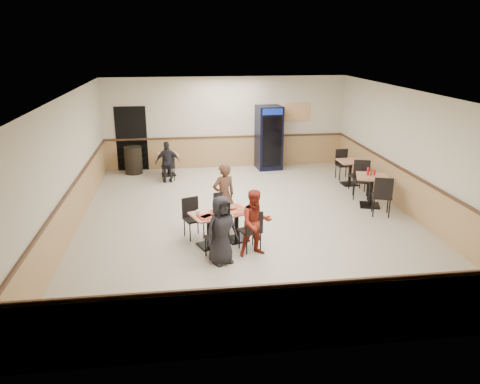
{
  "coord_description": "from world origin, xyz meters",
  "views": [
    {
      "loc": [
        -1.59,
        -10.35,
        4.15
      ],
      "look_at": [
        -0.27,
        -0.5,
        0.88
      ],
      "focal_mm": 35.0,
      "sensor_mm": 36.0,
      "label": 1
    }
  ],
  "objects": [
    {
      "name": "back_table_chair_lone",
      "position": [
        -1.94,
        3.65,
        0.44
      ],
      "size": [
        0.47,
        0.47,
        0.88
      ],
      "primitive_type": null,
      "rotation": [
        0.0,
        0.0,
        3.31
      ],
      "color": "black",
      "rests_on": "ground"
    },
    {
      "name": "back_table",
      "position": [
        -1.94,
        4.2,
        0.46
      ],
      "size": [
        0.74,
        0.74,
        0.69
      ],
      "rotation": [
        0.0,
        0.0,
        0.17
      ],
      "color": "black",
      "rests_on": "ground"
    },
    {
      "name": "lone_diner",
      "position": [
        -1.94,
        3.42,
        0.63
      ],
      "size": [
        0.78,
        0.43,
        1.25
      ],
      "primitive_type": "imported",
      "rotation": [
        0.0,
        0.0,
        3.32
      ],
      "color": "black",
      "rests_on": "ground"
    },
    {
      "name": "pepsi_cooler",
      "position": [
        1.38,
        4.59,
        1.04
      ],
      "size": [
        0.85,
        0.86,
        2.09
      ],
      "rotation": [
        0.0,
        0.0,
        0.08
      ],
      "color": "black",
      "rests_on": "ground"
    },
    {
      "name": "side_table_far_chair_north",
      "position": [
        3.42,
        3.03,
        0.47
      ],
      "size": [
        0.45,
        0.45,
        0.93
      ],
      "primitive_type": null,
      "rotation": [
        0.0,
        0.0,
        0.04
      ],
      "color": "black",
      "rests_on": "ground"
    },
    {
      "name": "side_table_near_chair_south",
      "position": [
        3.28,
        -0.1,
        0.52
      ],
      "size": [
        0.61,
        0.61,
        1.04
      ],
      "primitive_type": null,
      "rotation": [
        0.0,
        0.0,
        2.82
      ],
      "color": "black",
      "rests_on": "ground"
    },
    {
      "name": "main_chairs",
      "position": [
        -0.77,
        -1.26,
        0.45
      ],
      "size": [
        1.64,
        1.87,
        0.9
      ],
      "rotation": [
        0.0,
        0.0,
        0.36
      ],
      "color": "black",
      "rests_on": "ground"
    },
    {
      "name": "trash_bin",
      "position": [
        -3.05,
        4.55,
        0.44
      ],
      "size": [
        0.55,
        0.55,
        0.87
      ],
      "primitive_type": "cylinder",
      "color": "black",
      "rests_on": "ground"
    },
    {
      "name": "side_table_far_chair_south",
      "position": [
        3.42,
        1.86,
        0.47
      ],
      "size": [
        0.45,
        0.45,
        0.93
      ],
      "primitive_type": null,
      "rotation": [
        0.0,
        0.0,
        3.18
      ],
      "color": "black",
      "rests_on": "ground"
    },
    {
      "name": "side_table_near",
      "position": [
        3.28,
        0.56,
        0.55
      ],
      "size": [
        0.97,
        0.97,
        0.82
      ],
      "rotation": [
        0.0,
        0.0,
        -0.32
      ],
      "color": "black",
      "rests_on": "ground"
    },
    {
      "name": "diner_man_opposite",
      "position": [
        -0.62,
        -0.34,
        0.76
      ],
      "size": [
        0.65,
        0.54,
        1.52
      ],
      "primitive_type": "imported",
      "rotation": [
        0.0,
        0.0,
        3.51
      ],
      "color": "brown",
      "rests_on": "ground"
    },
    {
      "name": "room_shell",
      "position": [
        1.78,
        2.55,
        0.58
      ],
      "size": [
        10.0,
        10.0,
        10.0
      ],
      "color": "silver",
      "rests_on": "ground"
    },
    {
      "name": "condiment_caddy",
      "position": [
        3.25,
        0.61,
        0.91
      ],
      "size": [
        0.23,
        0.06,
        0.2
      ],
      "color": "red",
      "rests_on": "side_table_near"
    },
    {
      "name": "side_table_far",
      "position": [
        3.42,
        2.45,
        0.49
      ],
      "size": [
        0.71,
        0.71,
        0.74
      ],
      "rotation": [
        0.0,
        0.0,
        0.04
      ],
      "color": "black",
      "rests_on": "ground"
    },
    {
      "name": "ground",
      "position": [
        0.0,
        0.0,
        0.0
      ],
      "size": [
        10.0,
        10.0,
        0.0
      ],
      "primitive_type": "plane",
      "color": "beige",
      "rests_on": "ground"
    },
    {
      "name": "side_table_near_chair_north",
      "position": [
        3.28,
        1.22,
        0.52
      ],
      "size": [
        0.61,
        0.61,
        1.04
      ],
      "primitive_type": null,
      "rotation": [
        0.0,
        0.0,
        -0.32
      ],
      "color": "black",
      "rests_on": "ground"
    },
    {
      "name": "diner_woman_right",
      "position": [
        -0.14,
        -1.88,
        0.68
      ],
      "size": [
        0.74,
        0.62,
        1.36
      ],
      "primitive_type": "imported",
      "rotation": [
        0.0,
        0.0,
        0.18
      ],
      "color": "maroon",
      "rests_on": "ground"
    },
    {
      "name": "diner_woman_left",
      "position": [
        -0.85,
        -2.15,
        0.68
      ],
      "size": [
        0.78,
        0.67,
        1.36
      ],
      "primitive_type": "imported",
      "rotation": [
        0.0,
        0.0,
        0.43
      ],
      "color": "black",
      "rests_on": "ground"
    },
    {
      "name": "main_table",
      "position": [
        -0.73,
        -1.24,
        0.47
      ],
      "size": [
        1.47,
        1.09,
        0.71
      ],
      "rotation": [
        0.0,
        0.0,
        0.36
      ],
      "color": "black",
      "rests_on": "ground"
    },
    {
      "name": "tabletop_clutter",
      "position": [
        -0.71,
        -1.29,
        0.73
      ],
      "size": [
        1.18,
        0.89,
        0.12
      ],
      "rotation": [
        0.0,
        0.0,
        0.36
      ],
      "color": "red",
      "rests_on": "main_table"
    }
  ]
}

